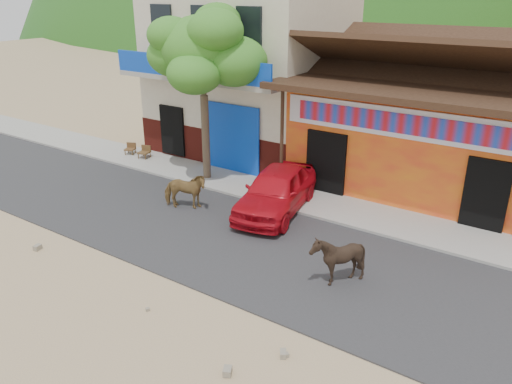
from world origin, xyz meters
TOP-DOWN VIEW (x-y plane):
  - ground at (0.00, 0.00)m, footprint 120.00×120.00m
  - road at (0.00, 2.50)m, footprint 60.00×5.00m
  - sidewalk at (0.00, 6.00)m, footprint 60.00×2.00m
  - dance_club at (2.00, 10.00)m, footprint 8.00×6.00m
  - cafe_building at (-5.50, 10.00)m, footprint 7.00×6.00m
  - tree at (-4.60, 5.80)m, footprint 3.00×3.00m
  - cow_tan at (-3.49, 3.36)m, footprint 1.55×1.22m
  - cow_dark at (2.37, 2.11)m, footprint 1.33×1.23m
  - red_car at (-1.00, 4.80)m, footprint 2.43×4.36m
  - scooter at (-1.50, 6.14)m, footprint 1.64×0.59m
  - cafe_chair_left at (-9.00, 6.13)m, footprint 0.52×0.52m
  - cafe_chair_right at (-8.14, 6.09)m, footprint 0.51×0.51m

SIDE VIEW (x-z plane):
  - ground at x=0.00m, z-range 0.00..0.00m
  - road at x=0.00m, z-range 0.00..0.04m
  - sidewalk at x=0.00m, z-range 0.00..0.12m
  - cafe_chair_left at x=-9.00m, z-range 0.12..0.96m
  - scooter at x=-1.50m, z-range 0.12..0.98m
  - cafe_chair_right at x=-8.14m, z-range 0.12..1.04m
  - cow_tan at x=-3.49m, z-range 0.04..1.23m
  - cow_dark at x=2.37m, z-range 0.04..1.31m
  - red_car at x=-1.00m, z-range 0.04..1.44m
  - dance_club at x=2.00m, z-range 0.00..3.60m
  - tree at x=-4.60m, z-range 0.12..6.12m
  - cafe_building at x=-5.50m, z-range 0.00..7.00m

